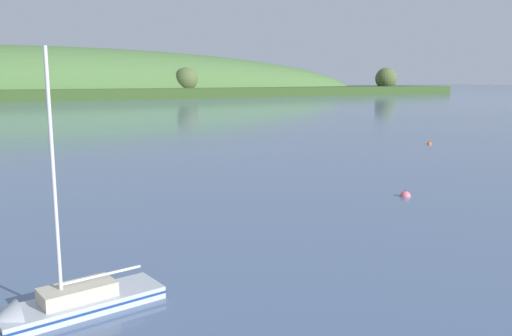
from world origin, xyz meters
TOP-DOWN VIEW (x-y plane):
  - far_shoreline_hill at (-2.91, 249.46)m, footprint 422.19×100.44m
  - sailboat_near_mooring at (-17.46, 27.56)m, footprint 6.35×3.04m
  - mooring_buoy_foreground at (27.94, 58.00)m, footprint 0.56×0.56m
  - mooring_buoy_midchannel at (5.41, 36.69)m, footprint 0.73×0.73m

SIDE VIEW (x-z plane):
  - mooring_buoy_midchannel at x=5.41m, z-range -0.40..0.40m
  - mooring_buoy_foreground at x=27.94m, z-range -0.32..0.32m
  - sailboat_near_mooring at x=-17.46m, z-range -4.65..4.99m
  - far_shoreline_hill at x=-2.91m, z-range -21.54..22.03m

